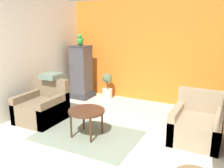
{
  "coord_description": "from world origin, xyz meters",
  "views": [
    {
      "loc": [
        1.97,
        -2.03,
        2.0
      ],
      "look_at": [
        0.0,
        1.86,
        0.86
      ],
      "focal_mm": 40.0,
      "sensor_mm": 36.0,
      "label": 1
    }
  ],
  "objects": [
    {
      "name": "throw_pillow",
      "position": [
        -1.41,
        1.87,
        0.86
      ],
      "size": [
        0.37,
        0.37,
        0.1
      ],
      "color": "slate",
      "rests_on": "armchair_left"
    },
    {
      "name": "parrot",
      "position": [
        -1.58,
        3.23,
        1.48
      ],
      "size": [
        0.14,
        0.25,
        0.29
      ],
      "color": "green",
      "rests_on": "birdcage"
    },
    {
      "name": "wall_back_accent",
      "position": [
        0.0,
        3.75,
        1.23
      ],
      "size": [
        4.13,
        0.06,
        2.46
      ],
      "color": "orange",
      "rests_on": "ground_plane"
    },
    {
      "name": "area_rug",
      "position": [
        -0.24,
        1.37,
        0.01
      ],
      "size": [
        1.77,
        1.22,
        0.01
      ],
      "color": "gray",
      "rests_on": "ground_plane"
    },
    {
      "name": "coffee_table",
      "position": [
        -0.24,
        1.37,
        0.44
      ],
      "size": [
        0.63,
        0.63,
        0.49
      ],
      "color": "#472819",
      "rests_on": "ground_plane"
    },
    {
      "name": "potted_plant",
      "position": [
        -0.93,
        3.43,
        0.35
      ],
      "size": [
        0.27,
        0.26,
        0.66
      ],
      "color": "beige",
      "rests_on": "ground_plane"
    },
    {
      "name": "birdcage",
      "position": [
        -1.58,
        3.22,
        0.65
      ],
      "size": [
        0.55,
        0.55,
        1.35
      ],
      "color": "#353539",
      "rests_on": "ground_plane"
    },
    {
      "name": "wall_left",
      "position": [
        -2.04,
        1.86,
        1.23
      ],
      "size": [
        0.06,
        3.72,
        2.46
      ],
      "color": "silver",
      "rests_on": "ground_plane"
    },
    {
      "name": "armchair_left",
      "position": [
        -1.41,
        1.55,
        0.26
      ],
      "size": [
        0.79,
        0.86,
        0.81
      ],
      "color": "#7A664C",
      "rests_on": "ground_plane"
    },
    {
      "name": "armchair_right",
      "position": [
        1.49,
        2.08,
        0.26
      ],
      "size": [
        0.79,
        0.86,
        0.81
      ],
      "color": "#9E896B",
      "rests_on": "ground_plane"
    }
  ]
}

